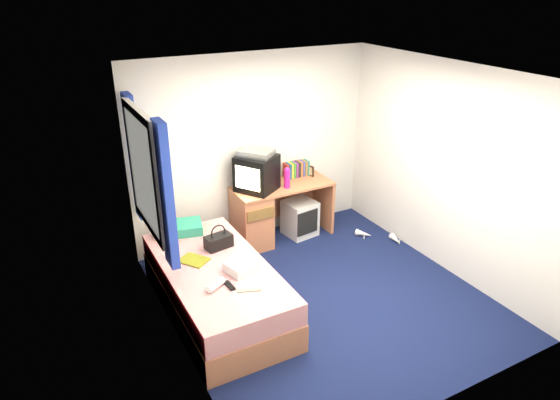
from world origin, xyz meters
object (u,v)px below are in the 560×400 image
desk (263,213)px  remote_control (229,286)px  pillow (179,228)px  picture_frame (310,171)px  towel (242,266)px  colour_swatch_fan (249,290)px  bed (217,288)px  crt_tv (257,173)px  magazine (194,260)px  storage_cube (300,218)px  pink_water_bottle (287,179)px  handbag (219,241)px  water_bottle (216,285)px  vcr (256,153)px  white_heels (380,237)px  aerosol_can (274,178)px

desk → remote_control: 1.88m
pillow → picture_frame: 1.99m
towel → colour_swatch_fan: bearing=-104.2°
bed → crt_tv: (1.01, 1.11, 0.71)m
crt_tv → magazine: size_ratio=2.15×
picture_frame → crt_tv: bearing=175.0°
storage_cube → pink_water_bottle: pink_water_bottle is taller
pillow → bed: bearing=-83.7°
bed → desk: size_ratio=1.54×
pink_water_bottle → handbag: (-1.20, -0.66, -0.25)m
water_bottle → bed: bearing=68.6°
bed → colour_swatch_fan: 0.62m
handbag → magazine: (-0.33, -0.14, -0.07)m
storage_cube → vcr: vcr is taller
colour_swatch_fan → crt_tv: bearing=61.7°
bed → white_heels: bearing=9.4°
pink_water_bottle → picture_frame: bearing=24.0°
crt_tv → colour_swatch_fan: 1.93m
storage_cube → handbag: size_ratio=1.56×
bed → desk: desk is taller
pink_water_bottle → white_heels: size_ratio=0.43×
storage_cube → pink_water_bottle: 0.68m
magazine → colour_swatch_fan: (0.28, -0.74, -0.00)m
bed → aerosol_can: size_ratio=12.46×
magazine → water_bottle: 0.57m
bed → vcr: 1.79m
crt_tv → towel: size_ratio=2.01×
crt_tv → pillow: bearing=-109.9°
desk → magazine: desk is taller
desk → storage_cube: bearing=-6.6°
remote_control → pink_water_bottle: bearing=42.0°
white_heels → aerosol_can: bearing=147.4°
picture_frame → pillow: bearing=178.8°
crt_tv → water_bottle: 1.92m
towel → colour_swatch_fan: towel is taller
storage_cube → remote_control: (-1.63, -1.45, 0.31)m
storage_cube → colour_swatch_fan: size_ratio=2.17×
remote_control → white_heels: (2.48, 0.81, -0.51)m
bed → picture_frame: 2.27m
towel → white_heels: bearing=15.2°
pillow → colour_swatch_fan: size_ratio=2.28×
storage_cube → magazine: 1.99m
vcr → remote_control: bearing=-72.1°
vcr → storage_cube: bearing=46.0°
aerosol_can → white_heels: bearing=-32.6°
pillow → vcr: bearing=13.0°
bed → pink_water_bottle: size_ratio=8.26×
picture_frame → pink_water_bottle: 0.53m
pillow → storage_cube: bearing=6.4°
picture_frame → remote_control: 2.48m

